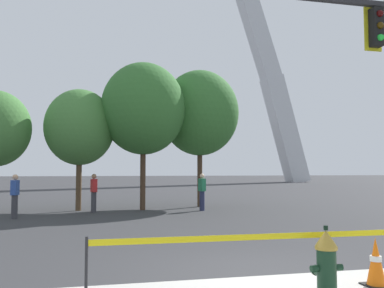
% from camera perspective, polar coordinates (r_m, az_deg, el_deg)
% --- Properties ---
extents(ground_plane, '(240.00, 240.00, 0.00)m').
position_cam_1_polar(ground_plane, '(7.30, 7.77, -17.40)').
color(ground_plane, '#333335').
extents(fire_hydrant, '(0.46, 0.48, 0.99)m').
position_cam_1_polar(fire_hydrant, '(6.10, 18.01, -15.52)').
color(fire_hydrant, black).
rests_on(fire_hydrant, ground).
extents(caution_tape_barrier, '(6.52, 0.11, 0.92)m').
position_cam_1_polar(caution_tape_barrier, '(6.27, 17.74, -13.47)').
color(caution_tape_barrier, '#232326').
rests_on(caution_tape_barrier, ground).
extents(traffic_cone_by_hydrant, '(0.36, 0.36, 0.73)m').
position_cam_1_polar(traffic_cone_by_hydrant, '(7.03, 24.01, -14.68)').
color(traffic_cone_by_hydrant, black).
rests_on(traffic_cone_by_hydrant, ground).
extents(monument_arch, '(55.04, 2.71, 54.49)m').
position_cam_1_polar(monument_arch, '(60.15, -10.01, 17.90)').
color(monument_arch, silver).
rests_on(monument_arch, ground).
extents(tree_left_mid, '(3.02, 3.02, 5.28)m').
position_cam_1_polar(tree_left_mid, '(18.73, -15.22, 2.22)').
color(tree_left_mid, brown).
rests_on(tree_left_mid, ground).
extents(tree_center_left, '(3.74, 3.74, 6.55)m').
position_cam_1_polar(tree_center_left, '(18.64, -6.72, 4.84)').
color(tree_center_left, '#473323').
rests_on(tree_center_left, ground).
extents(tree_center_right, '(3.77, 3.77, 6.59)m').
position_cam_1_polar(tree_center_right, '(20.12, 1.07, 4.28)').
color(tree_center_right, '#473323').
rests_on(tree_center_right, ground).
extents(pedestrian_walking_left, '(0.27, 0.37, 1.59)m').
position_cam_1_polar(pedestrian_walking_left, '(16.40, -23.24, -6.57)').
color(pedestrian_walking_left, '#38383D').
rests_on(pedestrian_walking_left, ground).
extents(pedestrian_standing_center, '(0.29, 0.38, 1.59)m').
position_cam_1_polar(pedestrian_standing_center, '(17.69, -13.38, -6.53)').
color(pedestrian_standing_center, '#38383D').
rests_on(pedestrian_standing_center, ground).
extents(pedestrian_walking_right, '(0.29, 0.38, 1.59)m').
position_cam_1_polar(pedestrian_walking_right, '(17.97, 1.39, -6.58)').
color(pedestrian_walking_right, '#232847').
rests_on(pedestrian_walking_right, ground).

